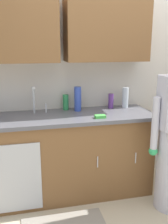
% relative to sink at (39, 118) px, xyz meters
% --- Properties ---
extents(ground_plane, '(9.00, 9.00, 0.00)m').
position_rel_sink_xyz_m(ground_plane, '(0.83, -0.71, -0.93)').
color(ground_plane, beige).
extents(kitchen_wall_with_uppers, '(4.80, 0.44, 2.70)m').
position_rel_sink_xyz_m(kitchen_wall_with_uppers, '(0.70, 0.29, 0.55)').
color(kitchen_wall_with_uppers, beige).
rests_on(kitchen_wall_with_uppers, ground).
extents(counter_cabinet, '(1.90, 0.62, 0.90)m').
position_rel_sink_xyz_m(counter_cabinet, '(0.28, -0.01, -0.48)').
color(counter_cabinet, brown).
rests_on(counter_cabinet, ground).
extents(countertop, '(1.96, 0.66, 0.04)m').
position_rel_sink_xyz_m(countertop, '(0.28, -0.01, -0.01)').
color(countertop, '#595960').
rests_on(countertop, counter_cabinet).
extents(sink, '(0.50, 0.36, 0.35)m').
position_rel_sink_xyz_m(sink, '(0.00, 0.00, 0.00)').
color(sink, '#B7BABF').
rests_on(sink, counter_cabinet).
extents(bottle_cleaner_spray, '(0.07, 0.07, 0.24)m').
position_rel_sink_xyz_m(bottle_cleaner_spray, '(1.05, 0.17, 0.14)').
color(bottle_cleaner_spray, silver).
rests_on(bottle_cleaner_spray, countertop).
extents(bottle_dish_liquid, '(0.07, 0.07, 0.18)m').
position_rel_sink_xyz_m(bottle_dish_liquid, '(0.33, 0.22, 0.10)').
color(bottle_dish_liquid, '#2D8C4C').
rests_on(bottle_dish_liquid, countertop).
extents(bottle_soap, '(0.08, 0.08, 0.28)m').
position_rel_sink_xyz_m(bottle_soap, '(0.46, 0.14, 0.15)').
color(bottle_soap, '#334CB2').
rests_on(bottle_soap, countertop).
extents(bottle_water_short, '(0.06, 0.06, 0.17)m').
position_rel_sink_xyz_m(bottle_water_short, '(0.87, 0.18, 0.10)').
color(bottle_water_short, '#66388C').
rests_on(bottle_water_short, countertop).
extents(sponge, '(0.11, 0.07, 0.03)m').
position_rel_sink_xyz_m(sponge, '(0.62, -0.21, 0.03)').
color(sponge, '#4CBF4C').
rests_on(sponge, countertop).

